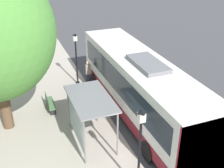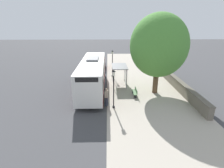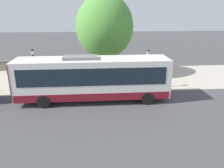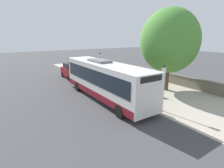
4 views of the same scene
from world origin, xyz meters
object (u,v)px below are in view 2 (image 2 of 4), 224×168
object	(u,v)px
street_lamp_far	(114,86)
street_lamp_near	(112,61)
pedestrian	(106,96)
bench	(135,92)
parked_car_behind_bus	(100,62)
bus_shelter	(121,69)
shade_tree	(159,46)
bus	(93,74)

from	to	relation	value
street_lamp_far	street_lamp_near	bearing A→B (deg)	-90.85
pedestrian	bench	bearing A→B (deg)	-143.60
parked_car_behind_bus	bus_shelter	bearing A→B (deg)	109.13
bench	parked_car_behind_bus	world-z (taller)	parked_car_behind_bus
bench	street_lamp_far	size ratio (longest dim) A/B	0.44
pedestrian	shade_tree	size ratio (longest dim) A/B	0.21
bench	shade_tree	world-z (taller)	shade_tree
bus	shade_tree	distance (m)	8.08
parked_car_behind_bus	pedestrian	bearing A→B (deg)	94.82
bus_shelter	parked_car_behind_bus	xyz separation A→B (m)	(3.04, -8.75, -1.09)
bus	pedestrian	distance (m)	4.91
bus_shelter	shade_tree	bearing A→B (deg)	143.72
bus_shelter	shade_tree	world-z (taller)	shade_tree
bus	pedestrian	size ratio (longest dim) A/B	6.62
street_lamp_near	parked_car_behind_bus	distance (m)	5.60
bus_shelter	bench	bearing A→B (deg)	109.74
street_lamp_far	shade_tree	distance (m)	6.85
bus	street_lamp_far	xyz separation A→B (m)	(-2.31, 5.00, 0.32)
pedestrian	shade_tree	distance (m)	7.70
bus	bench	size ratio (longest dim) A/B	7.40
bus	bench	world-z (taller)	bus
bus_shelter	street_lamp_far	bearing A→B (deg)	80.11
pedestrian	shade_tree	world-z (taller)	shade_tree
bus_shelter	pedestrian	xyz separation A→B (m)	(1.79, 5.97, -1.04)
bus	shade_tree	size ratio (longest dim) A/B	1.38
bus_shelter	street_lamp_far	distance (m)	6.51
bus_shelter	bench	distance (m)	4.24
bench	street_lamp_near	bearing A→B (deg)	-72.79
street_lamp_near	bus_shelter	bearing A→B (deg)	104.63
shade_tree	parked_car_behind_bus	xyz separation A→B (m)	(6.79, -11.51, -4.32)
street_lamp_far	parked_car_behind_bus	world-z (taller)	street_lamp_far
pedestrian	street_lamp_near	xyz separation A→B (m)	(-0.83, -9.68, 1.24)
street_lamp_far	bus	bearing A→B (deg)	-65.20
street_lamp_far	bus_shelter	bearing A→B (deg)	-99.89
bus	street_lamp_near	size ratio (longest dim) A/B	3.10
shade_tree	parked_car_behind_bus	size ratio (longest dim) A/B	2.21
bus_shelter	bus	bearing A→B (deg)	22.37
pedestrian	bus	bearing A→B (deg)	-70.28
pedestrian	street_lamp_near	size ratio (longest dim) A/B	0.47
bus_shelter	pedestrian	bearing A→B (deg)	73.27
shade_tree	bus_shelter	bearing A→B (deg)	-36.28
bus_shelter	pedestrian	size ratio (longest dim) A/B	1.85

